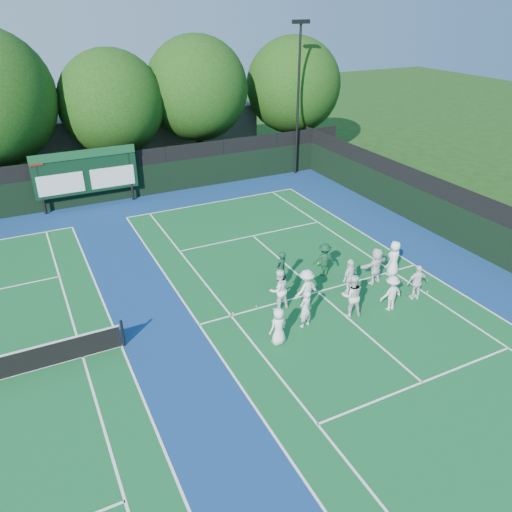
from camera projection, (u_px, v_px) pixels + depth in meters
name	position (u px, v px, depth m)	size (l,w,h in m)	color
ground	(331.00, 303.00, 20.85)	(120.00, 120.00, 0.00)	#173B10
court_apron	(186.00, 328.00, 19.28)	(34.00, 32.00, 0.01)	navy
near_court	(318.00, 292.00, 21.64)	(11.05, 23.85, 0.01)	#125827
back_fence	(104.00, 181.00, 30.57)	(34.00, 0.08, 3.00)	black
divider_fence_right	(474.00, 226.00, 24.57)	(0.08, 32.00, 3.00)	black
scoreboard	(86.00, 172.00, 29.46)	(6.00, 0.21, 3.55)	black
clubhouse	(134.00, 135.00, 38.21)	(18.00, 6.00, 4.00)	#5C5C61
light_pole_right	(299.00, 82.00, 33.38)	(1.20, 0.30, 10.12)	black
tree_c	(114.00, 105.00, 32.42)	(6.76, 6.76, 8.69)	black
tree_d	(199.00, 91.00, 34.52)	(7.06, 7.06, 9.33)	black
tree_e	(294.00, 88.00, 37.70)	(7.08, 7.08, 9.03)	black
tennis_ball_0	(233.00, 313.00, 20.15)	(0.07, 0.07, 0.07)	yellow
tennis_ball_1	(318.00, 263.00, 23.93)	(0.07, 0.07, 0.07)	yellow
tennis_ball_2	(428.00, 292.00, 21.61)	(0.07, 0.07, 0.07)	yellow
tennis_ball_3	(256.00, 306.00, 20.60)	(0.07, 0.07, 0.07)	yellow
tennis_ball_5	(356.00, 283.00, 22.30)	(0.07, 0.07, 0.07)	yellow
player_front_0	(279.00, 326.00, 18.14)	(0.73, 0.47, 1.49)	white
player_front_1	(305.00, 309.00, 19.06)	(0.58, 0.38, 1.59)	silver
player_front_2	(352.00, 295.00, 19.70)	(0.88, 0.69, 1.82)	white
player_front_3	(391.00, 293.00, 20.12)	(0.99, 0.57, 1.54)	silver
player_front_4	(417.00, 282.00, 20.82)	(0.93, 0.39, 1.59)	white
player_back_0	(279.00, 290.00, 20.11)	(0.87, 0.68, 1.79)	white
player_back_1	(306.00, 289.00, 20.26)	(1.10, 0.63, 1.70)	white
player_back_2	(349.00, 277.00, 21.11)	(0.99, 0.41, 1.70)	white
player_back_3	(376.00, 266.00, 22.02)	(1.56, 0.50, 1.69)	white
player_back_4	(394.00, 258.00, 22.65)	(0.82, 0.53, 1.67)	white
coach_left	(281.00, 270.00, 21.65)	(0.63, 0.41, 1.73)	#103B22
coach_right	(324.00, 260.00, 22.64)	(1.02, 0.59, 1.58)	#0F3920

